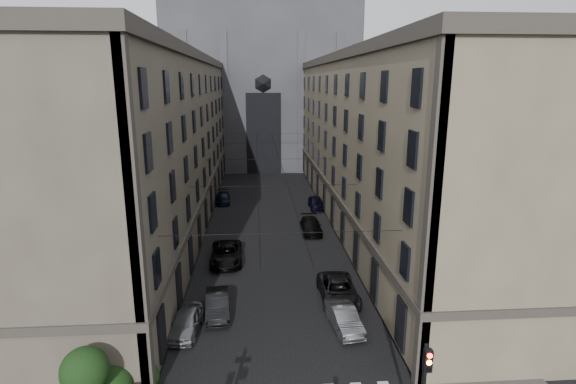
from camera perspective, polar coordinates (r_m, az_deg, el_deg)
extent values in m
cube|color=#383533|center=(53.48, -13.74, -3.76)|extent=(7.00, 80.00, 0.15)
cube|color=#383533|center=(54.04, 8.81, -3.33)|extent=(7.00, 80.00, 0.15)
cube|color=#473F36|center=(52.16, -17.57, 5.62)|extent=(13.00, 60.00, 18.00)
cube|color=#38332D|center=(51.75, -18.36, 15.96)|extent=(13.60, 60.60, 0.90)
cube|color=#38332D|center=(53.01, -17.19, 0.48)|extent=(13.40, 60.30, 0.50)
cube|color=brown|center=(52.89, 12.36, 6.05)|extent=(13.00, 60.00, 18.00)
cube|color=#38332D|center=(52.49, 12.91, 16.26)|extent=(13.60, 60.60, 0.90)
cube|color=#38332D|center=(53.73, 12.10, 0.98)|extent=(13.40, 60.30, 0.50)
cube|color=#2D2D33|center=(89.28, -3.31, 13.29)|extent=(34.00, 22.00, 30.00)
cube|color=#38332D|center=(90.45, -3.46, 23.16)|extent=(35.00, 23.00, 1.20)
cube|color=black|center=(78.73, -3.10, 7.38)|extent=(6.00, 0.30, 14.00)
cube|color=black|center=(20.87, 17.33, -19.73)|extent=(0.34, 0.30, 1.00)
cylinder|color=#FF0C07|center=(20.57, 17.56, -19.22)|extent=(0.22, 0.05, 0.22)
cylinder|color=orange|center=(20.75, 17.50, -19.97)|extent=(0.22, 0.05, 0.22)
cylinder|color=black|center=(20.92, 17.43, -20.70)|extent=(0.22, 0.05, 0.22)
sphere|color=black|center=(26.60, -17.58, -21.41)|extent=(1.40, 1.40, 1.40)
sphere|color=black|center=(24.21, -24.41, -19.94)|extent=(2.20, 2.20, 2.20)
cylinder|color=black|center=(25.73, -0.73, -5.25)|extent=(14.00, 0.03, 0.03)
cylinder|color=black|center=(37.26, -1.84, 0.81)|extent=(14.00, 0.03, 0.03)
cylinder|color=black|center=(50.00, -2.45, 4.18)|extent=(14.00, 0.03, 0.03)
cylinder|color=black|center=(62.85, -2.82, 6.18)|extent=(14.00, 0.03, 0.03)
cylinder|color=black|center=(74.75, -3.05, 7.41)|extent=(14.00, 0.03, 0.03)
cylinder|color=black|center=(51.03, -3.94, 3.90)|extent=(0.03, 60.00, 0.03)
cylinder|color=black|center=(51.11, -1.02, 3.95)|extent=(0.03, 60.00, 0.03)
imported|color=slate|center=(31.04, -12.81, -15.78)|extent=(2.11, 4.52, 1.50)
imported|color=black|center=(32.71, -8.97, -13.93)|extent=(2.01, 4.74, 1.52)
imported|color=black|center=(41.19, -7.82, -7.76)|extent=(2.92, 6.01, 1.65)
imported|color=black|center=(60.98, -8.26, -0.73)|extent=(2.17, 4.76, 1.35)
imported|color=slate|center=(31.01, 7.12, -15.58)|extent=(2.12, 4.62, 1.47)
imported|color=black|center=(34.39, 6.41, -12.30)|extent=(2.72, 5.84, 1.62)
imported|color=black|center=(48.60, 2.94, -4.32)|extent=(2.16, 5.21, 1.50)
imported|color=black|center=(57.70, 3.60, -1.36)|extent=(1.86, 4.52, 1.53)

